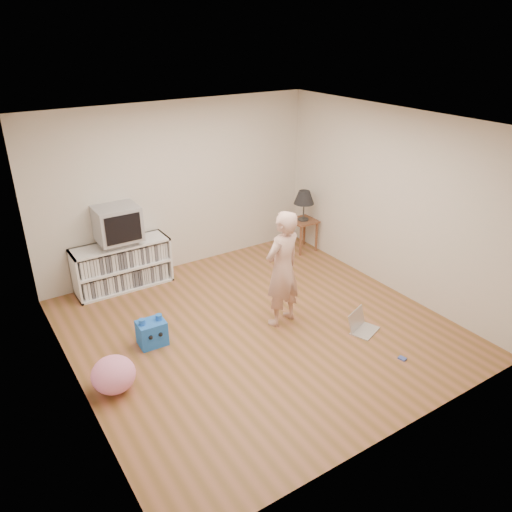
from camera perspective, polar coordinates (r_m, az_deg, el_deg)
The scene contains 13 objects.
ground at distance 6.54m, azimuth 0.23°, elevation -8.19°, with size 4.50×4.50×0.00m, color brown.
walls at distance 5.93m, azimuth 0.26°, elevation 2.37°, with size 4.52×4.52×2.60m.
ceiling at distance 5.55m, azimuth 0.28°, elevation 14.84°, with size 4.50×4.50×0.01m, color white.
media_unit at distance 7.61m, azimuth -15.06°, elevation -1.02°, with size 1.40×0.45×0.70m.
dvd_deck at distance 7.44m, azimuth -15.34°, elevation 1.60°, with size 0.45×0.35×0.07m, color gray.
crt_tv at distance 7.33m, azimuth -15.59°, elevation 3.63°, with size 0.60×0.53×0.50m.
side_table at distance 8.58m, azimuth 5.38°, elevation 3.29°, with size 0.42×0.42×0.55m.
table_lamp at distance 8.40m, azimuth 5.52°, elevation 6.61°, with size 0.34×0.34×0.52m.
person at distance 6.29m, azimuth 3.03°, elevation -1.51°, with size 0.57×0.37×1.55m, color #D1A18E.
laptop at distance 6.60m, azimuth 11.88°, elevation -7.74°, with size 0.45×0.41×0.26m.
playing_cards at distance 6.23m, azimuth 16.38°, elevation -11.17°, with size 0.07×0.09×0.02m, color #4256B0.
plush_blue at distance 6.28m, azimuth -11.81°, elevation -8.56°, with size 0.34×0.30×0.39m.
plush_pink at distance 5.65m, azimuth -15.98°, elevation -12.91°, with size 0.47×0.47×0.40m, color pink.
Camera 1 is at (-2.99, -4.58, 3.59)m, focal length 35.00 mm.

